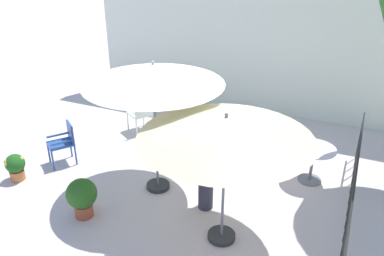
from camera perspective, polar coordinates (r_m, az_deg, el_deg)
ground_plane at (r=7.63m, az=-1.76°, el=-8.36°), size 60.00×60.00×0.00m
villa_facade at (r=10.57m, az=8.65°, el=14.19°), size 8.91×0.30×4.42m
terrace_railing at (r=6.71m, az=22.18°, el=-8.85°), size 0.03×5.33×1.01m
patio_umbrella_0 at (r=5.41m, az=4.94°, el=-0.03°), size 2.49×2.49×2.16m
patio_umbrella_1 at (r=6.62m, az=-5.64°, el=7.64°), size 2.41×2.41×2.48m
cafe_table_0 at (r=7.86m, az=17.10°, el=-4.16°), size 0.83×0.83×0.72m
patio_chair_0 at (r=8.54m, az=-18.04°, el=-1.74°), size 0.63×0.65×0.88m
patio_chair_1 at (r=9.51m, az=-7.39°, el=2.29°), size 0.66×0.66×0.90m
potted_plant_0 at (r=10.07m, az=-2.39°, el=3.35°), size 0.53×0.53×0.76m
potted_plant_1 at (r=6.90m, az=-15.66°, el=-9.47°), size 0.52×0.52×0.71m
potted_plant_2 at (r=9.08m, az=2.38°, el=0.15°), size 0.35×0.35×0.74m
potted_plant_3 at (r=8.35m, az=2.01°, el=-1.56°), size 0.30×0.30×0.87m
potted_plant_4 at (r=8.38m, az=-24.22°, el=-5.04°), size 0.38×0.38×0.55m
standing_person at (r=6.59m, az=2.07°, el=-5.18°), size 0.44×0.44×1.72m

